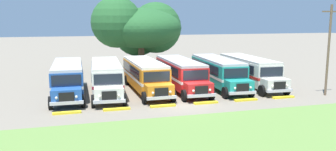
% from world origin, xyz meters
% --- Properties ---
extents(ground_plane, '(220.00, 220.00, 0.00)m').
position_xyz_m(ground_plane, '(0.00, 0.00, 0.00)').
color(ground_plane, slate).
extents(foreground_grass_strip, '(80.00, 8.63, 0.01)m').
position_xyz_m(foreground_grass_strip, '(0.00, -7.62, 0.00)').
color(foreground_grass_strip, olive).
rests_on(foreground_grass_strip, ground_plane).
extents(parked_bus_slot_0, '(2.84, 10.86, 2.82)m').
position_xyz_m(parked_bus_slot_0, '(-8.79, 5.92, 1.58)').
color(parked_bus_slot_0, '#23519E').
rests_on(parked_bus_slot_0, ground_plane).
extents(parked_bus_slot_1, '(3.32, 10.94, 2.82)m').
position_xyz_m(parked_bus_slot_1, '(-5.43, 5.50, 1.58)').
color(parked_bus_slot_1, silver).
rests_on(parked_bus_slot_1, ground_plane).
extents(parked_bus_slot_2, '(2.77, 10.85, 2.82)m').
position_xyz_m(parked_bus_slot_2, '(-1.82, 5.63, 1.58)').
color(parked_bus_slot_2, orange).
rests_on(parked_bus_slot_2, ground_plane).
extents(parked_bus_slot_3, '(2.83, 10.86, 2.82)m').
position_xyz_m(parked_bus_slot_3, '(1.61, 5.49, 1.58)').
color(parked_bus_slot_3, red).
rests_on(parked_bus_slot_3, ground_plane).
extents(parked_bus_slot_4, '(3.19, 10.91, 2.82)m').
position_xyz_m(parked_bus_slot_4, '(5.49, 5.50, 1.58)').
color(parked_bus_slot_4, teal).
rests_on(parked_bus_slot_4, ground_plane).
extents(parked_bus_slot_5, '(3.08, 10.89, 2.82)m').
position_xyz_m(parked_bus_slot_5, '(8.87, 5.37, 1.58)').
color(parked_bus_slot_5, silver).
rests_on(parked_bus_slot_5, ground_plane).
extents(curb_wheelstop_0, '(2.00, 0.36, 0.15)m').
position_xyz_m(curb_wheelstop_0, '(-8.90, -0.55, 0.07)').
color(curb_wheelstop_0, yellow).
rests_on(curb_wheelstop_0, ground_plane).
extents(curb_wheelstop_1, '(2.00, 0.36, 0.15)m').
position_xyz_m(curb_wheelstop_1, '(-5.34, -0.55, 0.07)').
color(curb_wheelstop_1, yellow).
rests_on(curb_wheelstop_1, ground_plane).
extents(curb_wheelstop_2, '(2.00, 0.36, 0.15)m').
position_xyz_m(curb_wheelstop_2, '(-1.78, -0.55, 0.07)').
color(curb_wheelstop_2, yellow).
rests_on(curb_wheelstop_2, ground_plane).
extents(curb_wheelstop_3, '(2.00, 0.36, 0.15)m').
position_xyz_m(curb_wheelstop_3, '(1.78, -0.55, 0.07)').
color(curb_wheelstop_3, yellow).
rests_on(curb_wheelstop_3, ground_plane).
extents(curb_wheelstop_4, '(2.00, 0.36, 0.15)m').
position_xyz_m(curb_wheelstop_4, '(5.34, -0.55, 0.07)').
color(curb_wheelstop_4, yellow).
rests_on(curb_wheelstop_4, ground_plane).
extents(curb_wheelstop_5, '(2.00, 0.36, 0.15)m').
position_xyz_m(curb_wheelstop_5, '(8.90, -0.55, 0.07)').
color(curb_wheelstop_5, yellow).
rests_on(curb_wheelstop_5, ground_plane).
extents(broad_shade_tree, '(11.58, 10.15, 9.31)m').
position_xyz_m(broad_shade_tree, '(0.05, 17.51, 5.55)').
color(broad_shade_tree, brown).
rests_on(broad_shade_tree, ground_plane).
extents(utility_pole, '(1.80, 0.20, 7.91)m').
position_xyz_m(utility_pole, '(13.13, -0.60, 4.21)').
color(utility_pole, brown).
rests_on(utility_pole, ground_plane).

